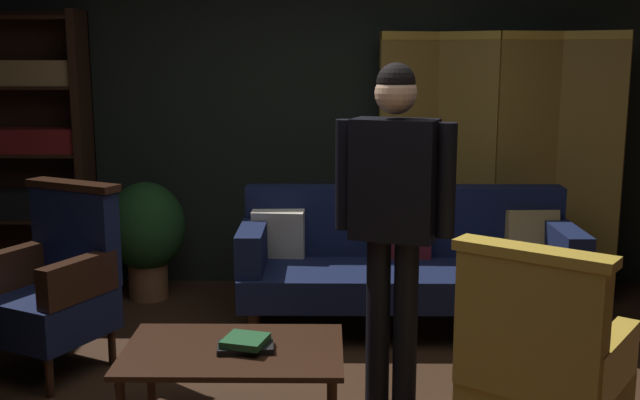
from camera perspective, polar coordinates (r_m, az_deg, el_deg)
The scene contains 11 objects.
back_wall at distance 5.78m, azimuth 0.17°, elevation 7.47°, with size 7.20×0.10×2.80m, color black.
folding_screen at distance 5.63m, azimuth 13.05°, elevation 2.87°, with size 1.68×0.44×1.90m.
bookshelf at distance 5.97m, azimuth -21.00°, elevation 3.57°, with size 0.90×0.32×2.05m.
velvet_couch at distance 4.97m, azimuth 6.45°, elevation -4.23°, with size 2.12×0.78×0.88m.
coffee_table at distance 3.58m, azimuth -6.49°, elevation -11.64°, with size 1.00×0.64×0.42m.
armchair_gilt_accent at distance 3.23m, azimuth 16.23°, elevation -12.35°, with size 0.81×0.81×1.04m.
armchair_wing_left at distance 4.48m, azimuth -19.13°, elevation -5.96°, with size 0.78×0.78×1.04m.
standing_figure at distance 3.68m, azimuth 5.54°, elevation -0.40°, with size 0.56×0.33×1.70m.
potted_plant at distance 5.59m, azimuth -12.86°, elevation -2.33°, with size 0.56×0.56×0.85m.
book_black_cloth at distance 3.53m, azimuth -5.60°, elevation -10.87°, with size 0.25×0.15×0.03m, color black.
book_green_cloth at distance 3.52m, azimuth -5.61°, elevation -10.43°, with size 0.18×0.18×0.03m, color #1E4C28.
Camera 1 is at (0.04, -3.32, 1.74)m, focal length 42.79 mm.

